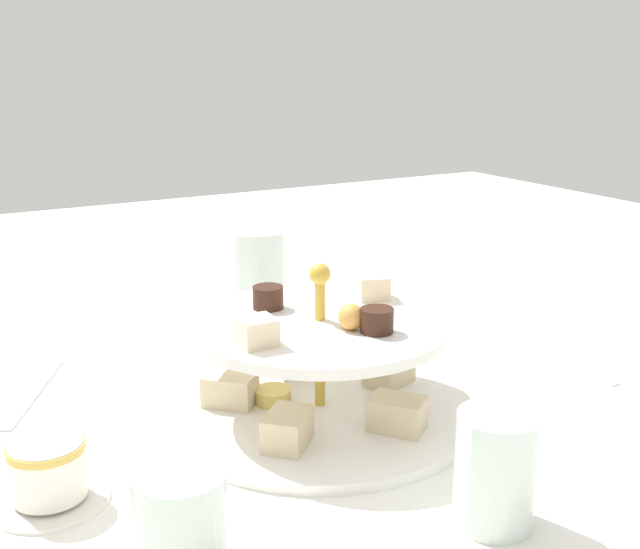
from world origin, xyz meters
The scene contains 8 objects.
ground_plane centered at (0.00, 0.00, 0.00)m, with size 2.40×2.40×0.00m, color white.
tiered_serving_stand centered at (0.00, 0.00, 0.04)m, with size 0.30×0.30×0.15m.
water_glass_tall_right centered at (-0.05, -0.24, 0.06)m, with size 0.07×0.07×0.13m, color silver.
water_glass_short_left centered at (0.19, 0.15, 0.03)m, with size 0.06×0.06×0.07m, color silver.
teacup_with_saucer centered at (0.26, 0.03, 0.02)m, with size 0.09×0.09×0.05m.
butter_knife_left centered at (-0.30, 0.01, 0.00)m, with size 0.17×0.01×0.00m, color silver.
butter_knife_right centered at (0.23, -0.19, 0.00)m, with size 0.17×0.01×0.00m, color silver.
water_glass_mid_back centered at (-0.02, 0.22, 0.04)m, with size 0.06×0.06×0.09m, color silver.
Camera 1 is at (0.34, 0.61, 0.33)m, focal length 44.22 mm.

